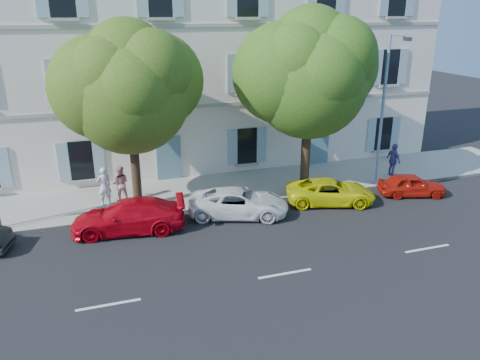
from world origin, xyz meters
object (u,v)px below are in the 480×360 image
object	(u,v)px
car_white_coupe	(239,203)
tree_right	(309,80)
car_red_hatchback	(412,185)
car_yellow_supercar	(331,192)
pedestrian_a	(104,186)
pedestrian_c	(393,160)
tree_left	(130,94)
car_red_coupe	(128,216)
street_lamp	(385,103)
pedestrian_b	(120,184)

from	to	relation	value
car_white_coupe	tree_right	distance (m)	6.64
tree_right	car_red_hatchback	bearing A→B (deg)	-22.58
car_yellow_supercar	pedestrian_a	world-z (taller)	pedestrian_a
car_yellow_supercar	pedestrian_c	xyz separation A→B (m)	(4.88, 2.06, 0.48)
tree_left	pedestrian_c	xyz separation A→B (m)	(13.71, -0.01, -4.29)
car_white_coupe	pedestrian_c	bearing A→B (deg)	-58.91
pedestrian_c	car_red_hatchback	bearing A→B (deg)	164.74
car_red_coupe	street_lamp	world-z (taller)	street_lamp
tree_right	tree_left	bearing A→B (deg)	177.28
car_yellow_supercar	pedestrian_c	world-z (taller)	pedestrian_c
pedestrian_c	car_red_coupe	bearing A→B (deg)	96.72
car_yellow_supercar	pedestrian_b	size ratio (longest dim) A/B	2.42
car_yellow_supercar	tree_right	xyz separation A→B (m)	(-0.59, 1.68, 5.04)
tree_right	pedestrian_c	distance (m)	7.14
street_lamp	pedestrian_b	distance (m)	13.42
car_red_hatchback	tree_right	size ratio (longest dim) A/B	0.38
car_red_coupe	car_white_coupe	size ratio (longest dim) A/B	1.05
tree_right	pedestrian_a	world-z (taller)	tree_right
car_red_coupe	pedestrian_b	world-z (taller)	pedestrian_b
tree_left	tree_right	size ratio (longest dim) A/B	0.95
street_lamp	pedestrian_c	world-z (taller)	street_lamp
pedestrian_a	pedestrian_b	xyz separation A→B (m)	(0.74, 0.26, -0.05)
car_yellow_supercar	pedestrian_c	distance (m)	5.32
car_yellow_supercar	car_red_hatchback	world-z (taller)	car_yellow_supercar
street_lamp	car_red_coupe	bearing A→B (deg)	-174.14
car_white_coupe	tree_left	world-z (taller)	tree_left
pedestrian_b	car_red_coupe	bearing A→B (deg)	98.27
car_red_hatchback	pedestrian_a	size ratio (longest dim) A/B	1.77
car_red_hatchback	car_white_coupe	bearing A→B (deg)	103.91
tree_left	street_lamp	distance (m)	12.24
car_white_coupe	pedestrian_c	world-z (taller)	pedestrian_c
street_lamp	pedestrian_c	bearing A→B (deg)	29.60
tree_right	street_lamp	xyz separation A→B (m)	(3.94, -0.49, -1.21)
car_yellow_supercar	street_lamp	distance (m)	5.23
car_red_hatchback	pedestrian_c	xyz separation A→B (m)	(0.57, 2.42, 0.51)
car_white_coupe	tree_right	world-z (taller)	tree_right
car_red_coupe	tree_left	bearing A→B (deg)	171.56
car_red_coupe	car_white_coupe	bearing A→B (deg)	98.54
car_red_hatchback	car_yellow_supercar	bearing A→B (deg)	101.29
pedestrian_c	pedestrian_b	bearing A→B (deg)	84.29
pedestrian_a	pedestrian_c	xyz separation A→B (m)	(15.14, -0.68, -0.00)
car_red_coupe	pedestrian_c	world-z (taller)	pedestrian_c
car_white_coupe	car_red_hatchback	distance (m)	8.93
car_red_hatchback	tree_left	world-z (taller)	tree_left
street_lamp	pedestrian_b	xyz separation A→B (m)	(-12.86, 1.82, -3.41)
car_white_coupe	car_yellow_supercar	bearing A→B (deg)	-70.99
tree_left	car_red_hatchback	bearing A→B (deg)	-10.48
pedestrian_b	street_lamp	bearing A→B (deg)	179.11
car_white_coupe	street_lamp	size ratio (longest dim) A/B	0.59
car_red_coupe	tree_left	xyz separation A→B (m)	(0.62, 2.20, 4.68)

